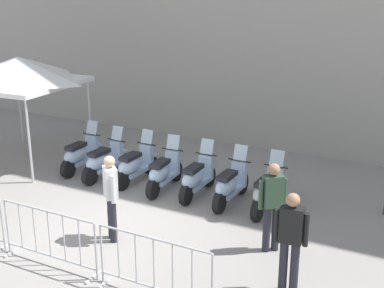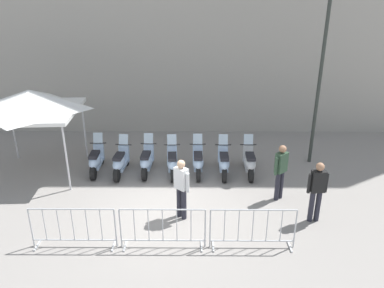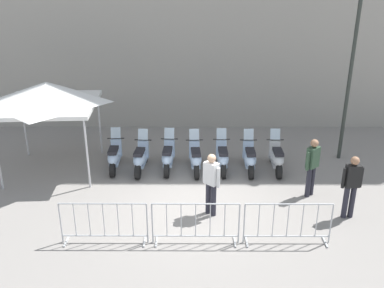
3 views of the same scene
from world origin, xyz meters
name	(u,v)px [view 2 (image 2 of 3)]	position (x,y,z in m)	size (l,w,h in m)	color
ground_plane	(168,211)	(0.00, 0.00, 0.00)	(120.00, 120.00, 0.00)	gray
motorcycle_0	(96,160)	(-2.45, 2.58, 0.45)	(0.56, 1.72, 1.24)	black
motorcycle_1	(121,162)	(-1.60, 2.40, 0.45)	(0.61, 1.72, 1.24)	black
motorcycle_2	(147,161)	(-0.73, 2.44, 0.45)	(0.57, 1.73, 1.24)	black
motorcycle_3	(172,162)	(0.14, 2.29, 0.45)	(0.56, 1.72, 1.24)	black
motorcycle_4	(198,162)	(1.01, 2.30, 0.45)	(0.56, 1.72, 1.24)	black
motorcycle_5	(224,162)	(1.87, 2.20, 0.45)	(0.56, 1.73, 1.24)	black
motorcycle_6	(249,162)	(2.74, 2.17, 0.45)	(0.56, 1.73, 1.24)	black
barrier_segment_0	(73,228)	(-2.24, -1.47, 0.52)	(2.06, 0.55, 1.07)	#B2B5B7
barrier_segment_1	(163,228)	(-0.10, -1.60, 0.52)	(2.06, 0.55, 1.07)	#B2B5B7
barrier_segment_2	(253,229)	(2.05, -1.73, 0.52)	(2.06, 0.55, 1.07)	#B2B5B7
street_lamp	(322,61)	(5.16, 3.07, 3.67)	(0.36, 0.36, 6.12)	#2D332D
officer_near_row_end	(181,186)	(0.39, -0.34, 0.98)	(0.41, 0.42, 1.73)	#23232D
officer_mid_plaza	(281,169)	(3.31, 0.51, 0.98)	(0.45, 0.39, 1.73)	#23232D
officer_by_barriers	(317,189)	(3.94, -0.69, 0.98)	(0.55, 0.24, 1.73)	#23232D
canopy_tent	(31,102)	(-4.35, 2.68, 2.52)	(2.84, 2.84, 2.91)	silver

